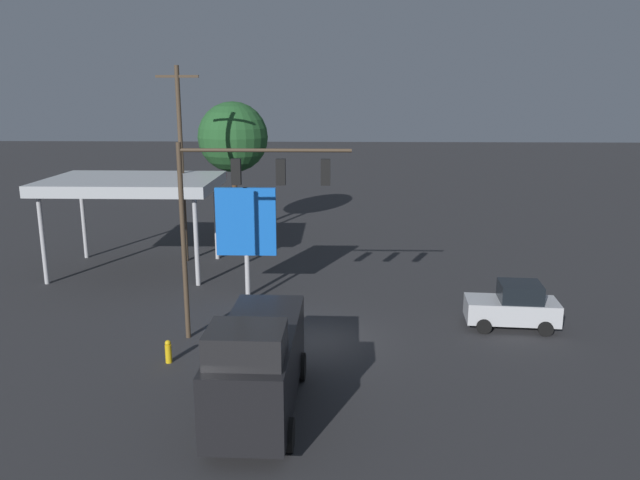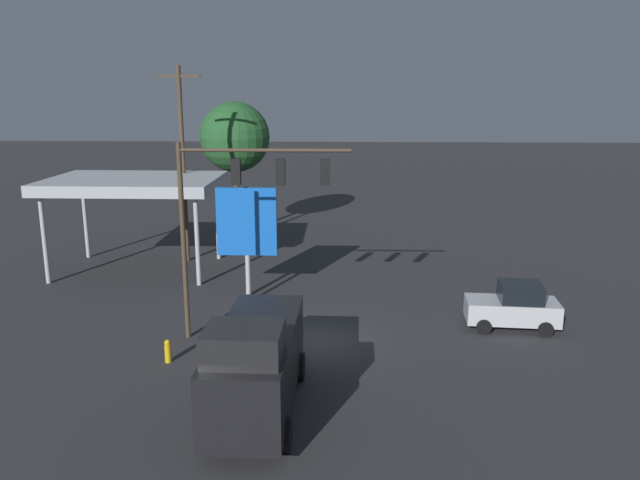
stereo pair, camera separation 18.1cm
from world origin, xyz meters
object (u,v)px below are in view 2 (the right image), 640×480
Objects in this scene: delivery_truck at (256,363)px; utility_pole at (183,161)px; traffic_signal_assembly at (241,196)px; street_tree at (235,137)px; fire_hydrant at (168,351)px; hatchback_crossing at (514,306)px; price_sign at (247,224)px.

utility_pole is at bearing -158.57° from delivery_truck.
street_tree reaches higher than traffic_signal_assembly.
fire_hydrant is (-0.91, 20.97, -6.30)m from street_tree.
traffic_signal_assembly is 18.85m from street_tree.
hatchback_crossing is (-16.42, 10.15, -4.93)m from utility_pole.
price_sign is 1.37× the size of hatchback_crossing.
fire_hydrant is (3.81, -3.60, -1.26)m from delivery_truck.
price_sign is 13.82m from street_tree.
price_sign is (-4.58, 6.34, -2.28)m from utility_pole.
hatchback_crossing reaches higher than fire_hydrant.
utility_pole reaches higher than hatchback_crossing.
utility_pole is at bearing -65.84° from traffic_signal_assembly.
street_tree is (2.73, -13.18, 3.14)m from price_sign.
traffic_signal_assembly is 1.48× the size of price_sign.
hatchback_crossing is at bearing 130.64° from street_tree.
fire_hydrant is at bearing 101.02° from utility_pole.
hatchback_crossing is at bearing 162.18° from price_sign.
hatchback_crossing is at bearing -163.76° from fire_hydrant.
hatchback_crossing is 23.12m from street_tree.
utility_pole is 7.14m from street_tree.
delivery_truck is (-1.98, 11.39, -1.90)m from price_sign.
street_tree is (4.71, -24.57, 5.05)m from delivery_truck.
price_sign is at bearing -82.93° from traffic_signal_assembly.
street_tree is (14.58, -16.99, 5.79)m from hatchback_crossing.
delivery_truck is at bearing 110.30° from utility_pole.
street_tree is at bearing -78.29° from price_sign.
delivery_truck is 25.52m from street_tree.
fire_hydrant is at bearing 76.82° from price_sign.
delivery_truck is (-6.56, 17.73, -4.19)m from utility_pole.
utility_pole is 2.85× the size of hatchback_crossing.
street_tree is 21.91m from fire_hydrant.
utility_pole is 15.39m from fire_hydrant.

